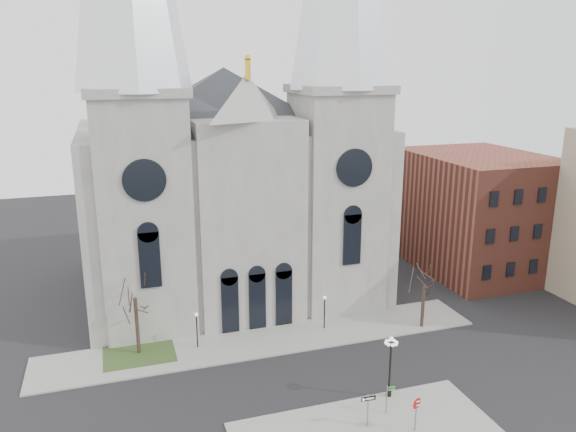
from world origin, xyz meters
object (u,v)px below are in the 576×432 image
object	(u,v)px
one_way_sign	(368,405)
street_name_sign	(388,397)
stop_sign	(416,407)
globe_lamp	(390,359)

from	to	relation	value
one_way_sign	street_name_sign	world-z (taller)	one_way_sign
stop_sign	one_way_sign	world-z (taller)	stop_sign
globe_lamp	street_name_sign	world-z (taller)	globe_lamp
stop_sign	street_name_sign	size ratio (longest dim) A/B	1.19
globe_lamp	street_name_sign	size ratio (longest dim) A/B	2.24
one_way_sign	stop_sign	bearing A→B (deg)	-25.76
globe_lamp	one_way_sign	xyz separation A→B (m)	(-3.12, -2.80, -1.46)
stop_sign	globe_lamp	size ratio (longest dim) A/B	0.53
stop_sign	one_way_sign	xyz separation A→B (m)	(-2.84, 1.51, -0.23)
globe_lamp	stop_sign	bearing A→B (deg)	-93.65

